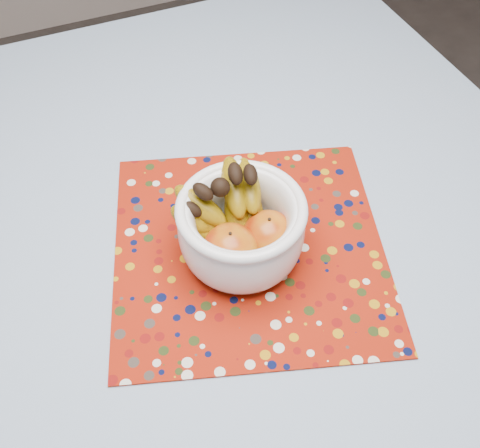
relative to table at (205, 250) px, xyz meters
The scene contains 4 objects.
table is the anchor object (origin of this frame).
tablecloth 0.08m from the table, ahead, with size 1.32×1.32×0.01m, color #5F7F9F.
placemat 0.13m from the table, 60.17° to the right, with size 0.43×0.43×0.00m, color maroon.
fruit_bowl 0.18m from the table, 72.43° to the right, with size 0.22×0.21×0.16m.
Camera 1 is at (-0.18, -0.58, 1.50)m, focal length 42.00 mm.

